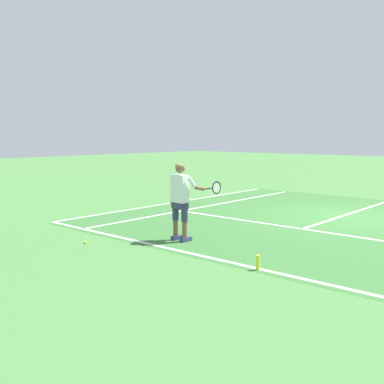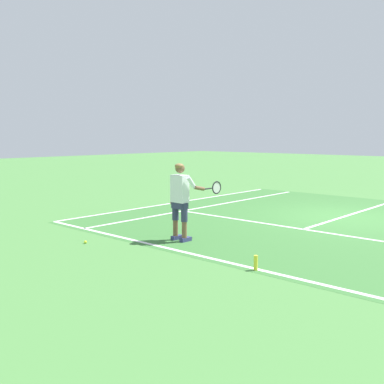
% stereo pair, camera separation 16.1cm
% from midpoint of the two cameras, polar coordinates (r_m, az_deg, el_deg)
% --- Properties ---
extents(ground_plane, '(80.00, 80.00, 0.00)m').
position_cam_midpoint_polar(ground_plane, '(13.68, 18.88, -2.99)').
color(ground_plane, '#477F3D').
extents(court_inner_surface, '(10.98, 10.40, 0.00)m').
position_cam_midpoint_polar(court_inner_surface, '(12.83, 17.20, -3.57)').
color(court_inner_surface, '#387033').
rests_on(court_inner_surface, ground).
extents(line_baseline, '(10.98, 0.10, 0.01)m').
position_cam_midpoint_polar(line_baseline, '(8.65, 2.89, -8.34)').
color(line_baseline, white).
rests_on(line_baseline, ground).
extents(line_service, '(8.23, 0.10, 0.01)m').
position_cam_midpoint_polar(line_service, '(11.59, 14.26, -4.58)').
color(line_service, white).
rests_on(line_service, ground).
extents(line_centre_service, '(0.10, 6.40, 0.01)m').
position_cam_midpoint_polar(line_centre_service, '(14.46, 20.22, -2.50)').
color(line_centre_service, white).
rests_on(line_centre_service, ground).
extents(line_singles_left, '(0.10, 10.00, 0.01)m').
position_cam_midpoint_polar(line_singles_left, '(14.99, 2.80, -1.74)').
color(line_singles_left, white).
rests_on(line_singles_left, ground).
extents(line_doubles_left, '(0.10, 10.00, 0.01)m').
position_cam_midpoint_polar(line_doubles_left, '(15.89, -1.04, -1.23)').
color(line_doubles_left, white).
rests_on(line_doubles_left, ground).
extents(tennis_player, '(0.66, 1.11, 1.71)m').
position_cam_midpoint_polar(tennis_player, '(9.89, -0.94, -0.55)').
color(tennis_player, navy).
rests_on(tennis_player, ground).
extents(tennis_ball_near_feet, '(0.07, 0.07, 0.07)m').
position_cam_midpoint_polar(tennis_ball_near_feet, '(10.04, -12.84, -6.16)').
color(tennis_ball_near_feet, '#CCE02D').
rests_on(tennis_ball_near_feet, ground).
extents(water_bottle, '(0.07, 0.07, 0.26)m').
position_cam_midpoint_polar(water_bottle, '(7.96, 8.61, -8.82)').
color(water_bottle, yellow).
rests_on(water_bottle, ground).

